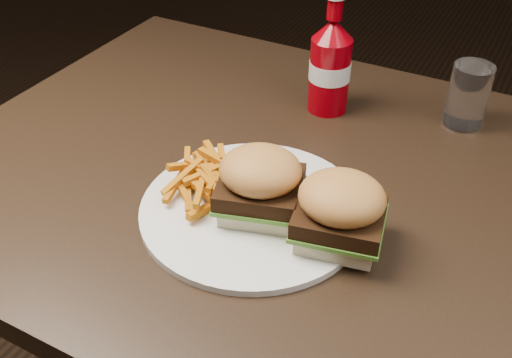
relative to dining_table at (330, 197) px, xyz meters
The scene contains 7 objects.
dining_table is the anchor object (origin of this frame).
plate 0.13m from the dining_table, 125.41° to the right, with size 0.31×0.31×0.01m, color white.
sandwich_half_a 0.13m from the dining_table, 119.55° to the right, with size 0.10×0.09×0.02m, color #F1E8BE.
sandwich_half_b 0.13m from the dining_table, 64.19° to the right, with size 0.10×0.09×0.02m, color beige.
fries_pile 0.18m from the dining_table, 148.55° to the right, with size 0.12×0.12×0.05m, color #CB730F, non-canonical shape.
ketchup_bottle 0.24m from the dining_table, 114.29° to the left, with size 0.07×0.07×0.14m, color #880009.
tumbler 0.30m from the dining_table, 64.08° to the left, with size 0.06×0.06×0.10m, color white.
Camera 1 is at (0.22, -0.65, 1.28)m, focal length 42.00 mm.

